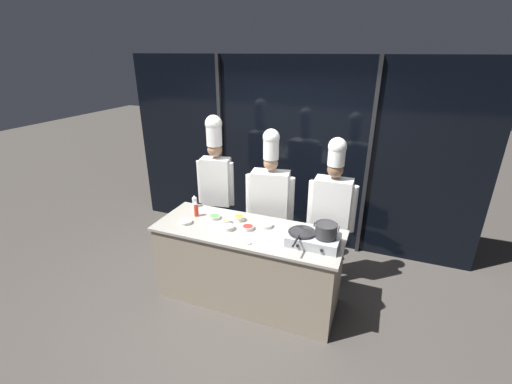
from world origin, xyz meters
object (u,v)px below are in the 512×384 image
Objects in this scene: prep_bowl_carrots at (239,218)px; serving_spoon_slotted at (246,241)px; prep_bowl_ginger at (266,225)px; chef_sous at (270,195)px; prep_bowl_bell_pepper at (248,227)px; squeeze_bottle_clear at (195,201)px; stock_pot at (326,230)px; chef_line at (332,204)px; prep_bowl_mushrooms at (226,221)px; frying_pan at (302,230)px; prep_bowl_scallions at (215,217)px; prep_bowl_rice at (229,227)px; squeeze_bottle_chili at (196,209)px; portable_stove at (313,239)px; chef_head at (216,177)px; prep_bowl_noodles at (186,222)px.

prep_bowl_carrots is 0.52× the size of serving_spoon_slotted.
chef_sous is at bearing 105.36° from prep_bowl_ginger.
prep_bowl_bell_pepper is 0.07× the size of chef_sous.
prep_bowl_bell_pepper is 0.27m from serving_spoon_slotted.
squeeze_bottle_clear is 0.65× the size of serving_spoon_slotted.
stock_pot reaches higher than prep_bowl_carrots.
chef_line is at bearing 169.41° from chef_sous.
prep_bowl_mushrooms is 0.47m from serving_spoon_slotted.
prep_bowl_bell_pepper is at bearing 175.16° from frying_pan.
prep_bowl_rice is at bearing -34.18° from prep_bowl_scallions.
squeeze_bottle_chili is 1.54× the size of prep_bowl_rice.
portable_stove reaches higher than prep_bowl_scallions.
prep_bowl_mushrooms and prep_bowl_rice have the same top height.
prep_bowl_carrots is (0.11, 0.12, 0.01)m from prep_bowl_mushrooms.
squeeze_bottle_chili is at bearing 174.44° from frying_pan.
prep_bowl_ginger is at bearing 136.96° from chef_head.
frying_pan reaches higher than prep_bowl_scallions.
prep_bowl_noodles is (-0.88, -0.25, -0.00)m from prep_bowl_ginger.
prep_bowl_mushrooms is (-1.02, 0.08, -0.03)m from portable_stove.
prep_bowl_noodles is at bearing 82.90° from chef_head.
squeeze_bottle_clear is 0.90m from prep_bowl_bell_pepper.
frying_pan is 1.10m from prep_bowl_scallions.
stock_pot is at bearing 144.19° from chef_head.
frying_pan is 2.01× the size of stock_pot.
serving_spoon_slotted is at bearing 51.60° from chef_line.
prep_bowl_carrots is 0.85× the size of prep_bowl_ginger.
prep_bowl_carrots reaches higher than prep_bowl_ginger.
prep_bowl_carrots is 0.24m from prep_bowl_rice.
prep_bowl_scallions is 0.07× the size of chef_head.
prep_bowl_mushrooms is at bearing 126.18° from prep_bowl_rice.
chef_sous is (0.01, 0.70, 0.11)m from prep_bowl_bell_pepper.
stock_pot is 1.78× the size of prep_bowl_bell_pepper.
stock_pot reaches higher than serving_spoon_slotted.
prep_bowl_carrots is 0.23m from prep_bowl_bell_pepper.
chef_line is (0.79, 0.68, 0.13)m from prep_bowl_bell_pepper.
prep_bowl_carrots is at bearing 168.92° from stock_pot.
stock_pot reaches higher than prep_bowl_ginger.
prep_bowl_rice is 0.88× the size of prep_bowl_noodles.
portable_stove is at bearing 3.26° from prep_bowl_noodles.
prep_bowl_scallions is (-1.20, 0.14, -0.03)m from portable_stove.
squeeze_bottle_clear reaches higher than serving_spoon_slotted.
prep_bowl_noodles is 0.08× the size of chef_sous.
squeeze_bottle_chili is 1.41× the size of prep_bowl_bell_pepper.
squeeze_bottle_clear is at bearing 155.52° from prep_bowl_mushrooms.
frying_pan is 0.25× the size of chef_head.
frying_pan is at bearing 140.34° from chef_head.
portable_stove is 1.62m from squeeze_bottle_clear.
prep_bowl_carrots is at bearing 122.09° from serving_spoon_slotted.
prep_bowl_mushrooms is 0.46m from prep_bowl_noodles.
stock_pot is 1.16m from prep_bowl_mushrooms.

